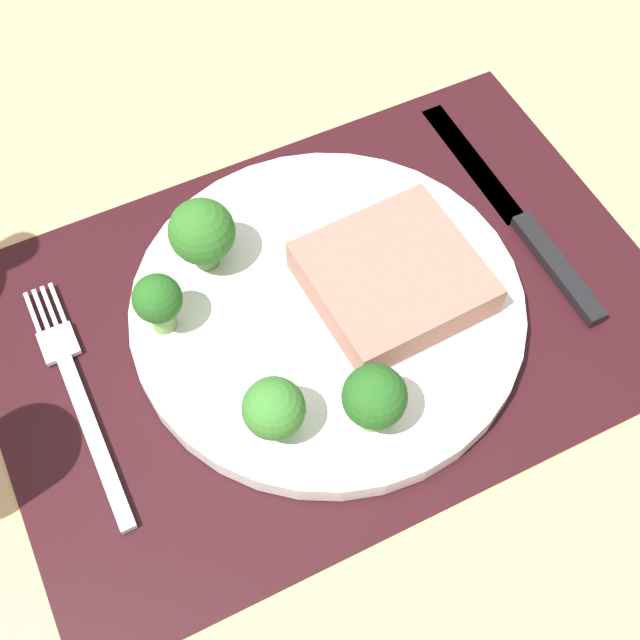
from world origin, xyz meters
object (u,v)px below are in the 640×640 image
at_px(fork, 79,396).
at_px(knife, 523,224).
at_px(steak, 393,278).
at_px(plate, 327,308).

bearing_deg(fork, knife, 1.27).
bearing_deg(steak, plate, 168.17).
distance_m(steak, fork, 0.22).
relative_size(fork, knife, 0.83).
bearing_deg(knife, steak, -176.13).
xyz_separation_m(steak, fork, (-0.22, 0.02, -0.03)).
distance_m(plate, knife, 0.16).
bearing_deg(fork, plate, -1.88).
xyz_separation_m(steak, knife, (0.12, 0.01, -0.03)).
height_order(plate, steak, steak).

